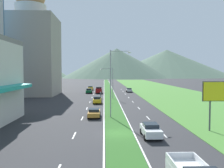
% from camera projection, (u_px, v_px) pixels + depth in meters
% --- Properties ---
extents(ground_plane, '(600.00, 600.00, 0.00)m').
position_uv_depth(ground_plane, '(119.00, 134.00, 27.19)').
color(ground_plane, '#2D2D30').
extents(grass_median, '(3.20, 240.00, 0.06)m').
position_uv_depth(grass_median, '(109.00, 91.00, 87.07)').
color(grass_median, '#2D6023').
rests_on(grass_median, ground_plane).
extents(grass_verge_right, '(24.00, 240.00, 0.06)m').
position_uv_depth(grass_verge_right, '(164.00, 91.00, 87.76)').
color(grass_verge_right, '#477F33').
rests_on(grass_verge_right, ground_plane).
extents(lane_dash_left_2, '(0.16, 2.80, 0.01)m').
position_uv_depth(lane_dash_left_2, '(74.00, 135.00, 26.39)').
color(lane_dash_left_2, silver).
rests_on(lane_dash_left_2, ground_plane).
extents(lane_dash_left_3, '(0.16, 2.80, 0.01)m').
position_uv_depth(lane_dash_left_3, '(82.00, 118.00, 36.05)').
color(lane_dash_left_3, silver).
rests_on(lane_dash_left_3, ground_plane).
extents(lane_dash_left_4, '(0.16, 2.80, 0.01)m').
position_uv_depth(lane_dash_left_4, '(87.00, 108.00, 45.72)').
color(lane_dash_left_4, silver).
rests_on(lane_dash_left_4, ground_plane).
extents(lane_dash_left_5, '(0.16, 2.80, 0.01)m').
position_uv_depth(lane_dash_left_5, '(90.00, 102.00, 55.39)').
color(lane_dash_left_5, silver).
rests_on(lane_dash_left_5, ground_plane).
extents(lane_dash_left_6, '(0.16, 2.80, 0.01)m').
position_uv_depth(lane_dash_left_6, '(92.00, 97.00, 65.05)').
color(lane_dash_left_6, silver).
rests_on(lane_dash_left_6, ground_plane).
extents(lane_dash_left_7, '(0.16, 2.80, 0.01)m').
position_uv_depth(lane_dash_left_7, '(94.00, 94.00, 74.72)').
color(lane_dash_left_7, silver).
rests_on(lane_dash_left_7, ground_plane).
extents(lane_dash_left_8, '(0.16, 2.80, 0.01)m').
position_uv_depth(lane_dash_left_8, '(95.00, 92.00, 84.38)').
color(lane_dash_left_8, silver).
rests_on(lane_dash_left_8, ground_plane).
extents(lane_dash_left_9, '(0.16, 2.80, 0.01)m').
position_uv_depth(lane_dash_left_9, '(96.00, 90.00, 94.05)').
color(lane_dash_left_9, silver).
rests_on(lane_dash_left_9, ground_plane).
extents(lane_dash_right_2, '(0.16, 2.80, 0.01)m').
position_uv_depth(lane_dash_right_2, '(164.00, 135.00, 26.73)').
color(lane_dash_right_2, silver).
rests_on(lane_dash_right_2, ground_plane).
extents(lane_dash_right_3, '(0.16, 2.80, 0.01)m').
position_uv_depth(lane_dash_right_3, '(148.00, 118.00, 36.40)').
color(lane_dash_right_3, silver).
rests_on(lane_dash_right_3, ground_plane).
extents(lane_dash_right_4, '(0.16, 2.80, 0.01)m').
position_uv_depth(lane_dash_right_4, '(139.00, 108.00, 46.06)').
color(lane_dash_right_4, silver).
rests_on(lane_dash_right_4, ground_plane).
extents(lane_dash_right_5, '(0.16, 2.80, 0.01)m').
position_uv_depth(lane_dash_right_5, '(133.00, 102.00, 55.73)').
color(lane_dash_right_5, silver).
rests_on(lane_dash_right_5, ground_plane).
extents(lane_dash_right_6, '(0.16, 2.80, 0.01)m').
position_uv_depth(lane_dash_right_6, '(129.00, 97.00, 65.39)').
color(lane_dash_right_6, silver).
rests_on(lane_dash_right_6, ground_plane).
extents(lane_dash_right_7, '(0.16, 2.80, 0.01)m').
position_uv_depth(lane_dash_right_7, '(125.00, 94.00, 75.06)').
color(lane_dash_right_7, silver).
rests_on(lane_dash_right_7, ground_plane).
extents(lane_dash_right_8, '(0.16, 2.80, 0.01)m').
position_uv_depth(lane_dash_right_8, '(123.00, 91.00, 84.72)').
color(lane_dash_right_8, silver).
rests_on(lane_dash_right_8, ground_plane).
extents(lane_dash_right_9, '(0.16, 2.80, 0.01)m').
position_uv_depth(lane_dash_right_9, '(121.00, 89.00, 94.39)').
color(lane_dash_right_9, silver).
rests_on(lane_dash_right_9, ground_plane).
extents(edge_line_median_left, '(0.16, 240.00, 0.01)m').
position_uv_depth(edge_line_median_left, '(104.00, 91.00, 87.01)').
color(edge_line_median_left, silver).
rests_on(edge_line_median_left, ground_plane).
extents(edge_line_median_right, '(0.16, 240.00, 0.01)m').
position_uv_depth(edge_line_median_right, '(113.00, 91.00, 87.13)').
color(edge_line_median_right, silver).
rests_on(edge_line_median_right, ground_plane).
extents(domed_building, '(15.49, 15.49, 34.44)m').
position_uv_depth(domed_building, '(31.00, 48.00, 71.74)').
color(domed_building, '#9E9384').
rests_on(domed_building, ground_plane).
extents(midrise_colored, '(15.56, 15.56, 19.29)m').
position_uv_depth(midrise_colored, '(33.00, 66.00, 104.78)').
color(midrise_colored, beige).
rests_on(midrise_colored, ground_plane).
extents(hill_far_left, '(120.60, 120.60, 39.94)m').
position_uv_depth(hill_far_left, '(21.00, 62.00, 303.96)').
color(hill_far_left, '#516B56').
rests_on(hill_far_left, ground_plane).
extents(hill_far_center, '(127.59, 127.59, 34.59)m').
position_uv_depth(hill_far_center, '(117.00, 63.00, 276.88)').
color(hill_far_center, '#516B56').
rests_on(hill_far_center, ground_plane).
extents(hill_far_right, '(170.60, 170.60, 37.16)m').
position_uv_depth(hill_far_right, '(167.00, 63.00, 321.38)').
color(hill_far_right, '#516B56').
rests_on(hill_far_right, ground_plane).
extents(street_lamp_near, '(3.29, 0.28, 10.51)m').
position_uv_depth(street_lamp_near, '(113.00, 79.00, 36.52)').
color(street_lamp_near, '#99999E').
rests_on(street_lamp_near, ground_plane).
extents(street_lamp_mid, '(3.39, 0.43, 8.14)m').
position_uv_depth(street_lamp_mid, '(111.00, 81.00, 61.32)').
color(street_lamp_mid, '#99999E').
rests_on(street_lamp_mid, ground_plane).
extents(car_0, '(1.94, 4.00, 1.57)m').
position_uv_depth(car_0, '(97.00, 100.00, 52.90)').
color(car_0, yellow).
rests_on(car_0, ground_plane).
extents(car_1, '(1.96, 4.37, 1.38)m').
position_uv_depth(car_1, '(94.00, 113.00, 36.91)').
color(car_1, '#C6842D').
rests_on(car_1, ground_plane).
extents(car_2, '(2.03, 4.76, 1.56)m').
position_uv_depth(car_2, '(91.00, 88.00, 91.02)').
color(car_2, yellow).
rests_on(car_2, ground_plane).
extents(car_3, '(2.04, 4.08, 1.58)m').
position_uv_depth(car_3, '(89.00, 91.00, 77.92)').
color(car_3, '#0C5128').
rests_on(car_3, ground_plane).
extents(car_4, '(1.95, 4.07, 1.43)m').
position_uv_depth(car_4, '(129.00, 90.00, 81.90)').
color(car_4, '#B2B2B7').
rests_on(car_4, ground_plane).
extents(car_5, '(1.94, 4.15, 1.49)m').
position_uv_depth(car_5, '(151.00, 130.00, 25.74)').
color(car_5, silver).
rests_on(car_5, ground_plane).
extents(pickup_truck_0, '(2.18, 5.40, 2.00)m').
position_uv_depth(pickup_truck_0, '(99.00, 90.00, 78.40)').
color(pickup_truck_0, maroon).
rests_on(pickup_truck_0, ground_plane).
extents(motorcycle_rider, '(0.36, 2.00, 1.80)m').
position_uv_depth(motorcycle_rider, '(101.00, 96.00, 62.78)').
color(motorcycle_rider, black).
rests_on(motorcycle_rider, ground_plane).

